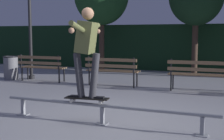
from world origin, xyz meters
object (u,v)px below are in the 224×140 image
park_bench_leftmost (41,65)px  skateboard (87,98)px  skateboarder (87,45)px  park_bench_right_center (198,72)px  grind_rail (102,109)px  park_bench_left_center (112,68)px  trash_can (11,67)px  lamp_post_left (30,6)px

park_bench_leftmost → skateboard: bearing=-46.6°
skateboarder → park_bench_right_center: size_ratio=0.97×
park_bench_leftmost → park_bench_right_center: bearing=0.0°
grind_rail → skateboard: 0.33m
grind_rail → park_bench_right_center: 3.93m
park_bench_left_center → park_bench_leftmost: bearing=180.0°
skateboarder → trash_can: (-4.83, 3.81, -0.95)m
skateboard → trash_can: (-4.83, 3.81, -0.01)m
skateboard → lamp_post_left: 6.29m
skateboarder → park_bench_right_center: skateboarder is taller
skateboard → lamp_post_left: bearing=135.6°
grind_rail → skateboard: bearing=180.0°
grind_rail → park_bench_right_center: size_ratio=2.44×
grind_rail → park_bench_leftmost: size_ratio=2.44×
skateboarder → park_bench_leftmost: 5.23m
park_bench_leftmost → park_bench_right_center: same height
park_bench_left_center → park_bench_right_center: same height
park_bench_right_center → skateboarder: bearing=-110.7°
park_bench_right_center → trash_can: bearing=179.5°
skateboard → park_bench_right_center: (1.42, 3.75, 0.11)m
skateboarder → lamp_post_left: size_ratio=0.40×
grind_rail → lamp_post_left: (-4.55, 4.16, 2.21)m
skateboarder → lamp_post_left: (-4.25, 4.16, 1.12)m
grind_rail → trash_can: trash_can is taller
grind_rail → skateboarder: 1.13m
skateboarder → grind_rail: bearing=-0.1°
grind_rail → skateboarder: skateboarder is taller
grind_rail → park_bench_left_center: (-1.36, 3.75, 0.26)m
lamp_post_left → grind_rail: bearing=-42.5°
park_bench_right_center → lamp_post_left: lamp_post_left is taller
skateboard → park_bench_left_center: size_ratio=0.50×
park_bench_leftmost → skateboarder: bearing=-46.6°
park_bench_right_center → trash_can: (-6.25, 0.05, -0.12)m
skateboard → park_bench_left_center: 3.90m
park_bench_right_center → lamp_post_left: size_ratio=0.41×
park_bench_right_center → trash_can: 6.26m
grind_rail → lamp_post_left: lamp_post_left is taller
skateboard → park_bench_leftmost: 5.17m
park_bench_left_center → trash_can: (-3.77, 0.05, -0.12)m
lamp_post_left → park_bench_right_center: bearing=-4.1°
skateboarder → park_bench_left_center: bearing=105.9°
park_bench_leftmost → lamp_post_left: 2.11m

